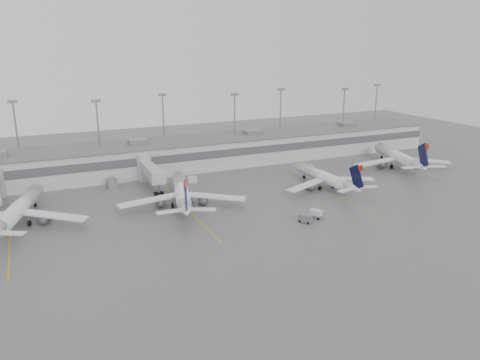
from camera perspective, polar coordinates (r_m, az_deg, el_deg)
name	(u,v)px	position (r m, az deg, el deg)	size (l,w,h in m)	color
ground	(315,235)	(90.00, 9.15, -6.64)	(260.00, 260.00, 0.00)	#57585A
terminal	(207,151)	(138.31, -4.10, 3.50)	(152.00, 17.00, 9.45)	#A8A9A3
light_masts	(199,122)	(142.14, -4.98, 7.06)	(142.40, 8.00, 20.60)	gray
jet_bridge_right	(148,170)	(121.23, -11.14, 1.24)	(4.00, 17.20, 7.00)	#9B9EA0
stand_markings	(258,198)	(109.38, 2.23, -2.23)	(105.25, 40.00, 0.01)	#C9990B
jet_far_left	(17,210)	(102.16, -25.54, -3.35)	(26.98, 30.73, 10.27)	silver
jet_mid_left	(182,193)	(103.82, -7.11, -1.54)	(27.20, 30.86, 10.16)	silver
jet_mid_right	(326,177)	(117.73, 10.42, 0.31)	(25.23, 28.27, 9.15)	silver
jet_far_right	(399,157)	(142.62, 18.80, 2.68)	(27.59, 31.39, 10.44)	silver
baggage_tug	(316,215)	(98.19, 9.20, -4.22)	(2.87, 3.20, 1.76)	silver
baggage_cart	(306,218)	(95.53, 8.00, -4.64)	(2.63, 2.97, 1.66)	slate
gse_uld_b	(193,180)	(121.85, -5.78, 0.06)	(2.29, 1.52, 1.62)	silver
gse_uld_c	(309,169)	(132.64, 8.38, 1.37)	(2.62, 1.75, 1.86)	silver
gse_loader	(112,183)	(121.49, -15.33, -0.36)	(2.21, 3.54, 2.21)	slate
cone_a	(4,216)	(108.96, -26.85, -3.94)	(0.43, 0.43, 0.69)	#EB6204
cone_b	(181,189)	(116.18, -7.15, -1.05)	(0.43, 0.43, 0.68)	#EB6204
cone_c	(269,176)	(126.67, 3.54, 0.54)	(0.48, 0.48, 0.76)	#EB6204
cone_d	(387,160)	(150.02, 17.49, 2.29)	(0.40, 0.40, 0.64)	#EB6204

